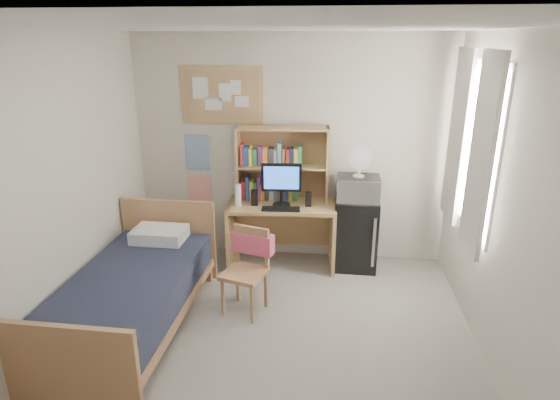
# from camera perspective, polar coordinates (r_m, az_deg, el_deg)

# --- Properties ---
(floor) EXTENTS (3.60, 4.20, 0.02)m
(floor) POSITION_cam_1_polar(r_m,az_deg,el_deg) (4.09, -1.71, -19.25)
(floor) COLOR gray
(floor) RESTS_ON ground
(ceiling) EXTENTS (3.60, 4.20, 0.02)m
(ceiling) POSITION_cam_1_polar(r_m,az_deg,el_deg) (3.21, -2.21, 20.34)
(ceiling) COLOR white
(ceiling) RESTS_ON wall_back
(wall_back) EXTENTS (3.60, 0.04, 2.60)m
(wall_back) POSITION_cam_1_polar(r_m,az_deg,el_deg) (5.43, 1.24, 6.07)
(wall_back) COLOR beige
(wall_back) RESTS_ON floor
(wall_left) EXTENTS (0.04, 4.20, 2.60)m
(wall_left) POSITION_cam_1_polar(r_m,az_deg,el_deg) (4.09, -27.75, -0.66)
(wall_left) COLOR beige
(wall_left) RESTS_ON floor
(wall_right) EXTENTS (0.04, 4.20, 2.60)m
(wall_right) POSITION_cam_1_polar(r_m,az_deg,el_deg) (3.65, 27.29, -2.80)
(wall_right) COLOR beige
(wall_right) RESTS_ON floor
(window_unit) EXTENTS (0.10, 1.40, 1.70)m
(window_unit) POSITION_cam_1_polar(r_m,az_deg,el_deg) (4.65, 22.33, 6.16)
(window_unit) COLOR white
(window_unit) RESTS_ON wall_right
(curtain_left) EXTENTS (0.04, 0.55, 1.70)m
(curtain_left) POSITION_cam_1_polar(r_m,az_deg,el_deg) (4.27, 23.31, 4.97)
(curtain_left) COLOR beige
(curtain_left) RESTS_ON wall_right
(curtain_right) EXTENTS (0.04, 0.55, 1.70)m
(curtain_right) POSITION_cam_1_polar(r_m,az_deg,el_deg) (5.02, 20.83, 7.22)
(curtain_right) COLOR beige
(curtain_right) RESTS_ON wall_right
(bulletin_board) EXTENTS (0.94, 0.03, 0.64)m
(bulletin_board) POSITION_cam_1_polar(r_m,az_deg,el_deg) (5.44, -7.14, 12.57)
(bulletin_board) COLOR tan
(bulletin_board) RESTS_ON wall_back
(poster_wave) EXTENTS (0.30, 0.01, 0.42)m
(poster_wave) POSITION_cam_1_polar(r_m,az_deg,el_deg) (5.64, -10.03, 5.74)
(poster_wave) COLOR #2859A3
(poster_wave) RESTS_ON wall_back
(poster_japan) EXTENTS (0.28, 0.01, 0.36)m
(poster_japan) POSITION_cam_1_polar(r_m,az_deg,el_deg) (5.76, -9.76, 1.19)
(poster_japan) COLOR #F34B2A
(poster_japan) RESTS_ON wall_back
(desk) EXTENTS (1.25, 0.68, 0.76)m
(desk) POSITION_cam_1_polar(r_m,az_deg,el_deg) (5.42, 0.20, -4.22)
(desk) COLOR tan
(desk) RESTS_ON floor
(desk_chair) EXTENTS (0.52, 0.52, 0.83)m
(desk_chair) POSITION_cam_1_polar(r_m,az_deg,el_deg) (4.51, -4.40, -8.86)
(desk_chair) COLOR #AB7C51
(desk_chair) RESTS_ON floor
(mini_fridge) EXTENTS (0.49, 0.49, 0.82)m
(mini_fridge) POSITION_cam_1_polar(r_m,az_deg,el_deg) (5.45, 9.18, -3.99)
(mini_fridge) COLOR black
(mini_fridge) RESTS_ON floor
(bed) EXTENTS (1.03, 2.00, 0.54)m
(bed) POSITION_cam_1_polar(r_m,az_deg,el_deg) (4.55, -17.61, -11.64)
(bed) COLOR black
(bed) RESTS_ON floor
(hutch) EXTENTS (1.05, 0.33, 0.85)m
(hutch) POSITION_cam_1_polar(r_m,az_deg,el_deg) (5.30, 0.28, 4.41)
(hutch) COLOR tan
(hutch) RESTS_ON desk
(monitor) EXTENTS (0.44, 0.06, 0.47)m
(monitor) POSITION_cam_1_polar(r_m,az_deg,el_deg) (5.15, 0.17, 1.78)
(monitor) COLOR black
(monitor) RESTS_ON desk
(keyboard) EXTENTS (0.42, 0.16, 0.02)m
(keyboard) POSITION_cam_1_polar(r_m,az_deg,el_deg) (5.09, 0.10, -1.10)
(keyboard) COLOR black
(keyboard) RESTS_ON desk
(speaker_left) EXTENTS (0.08, 0.08, 0.18)m
(speaker_left) POSITION_cam_1_polar(r_m,az_deg,el_deg) (5.22, -3.12, 0.29)
(speaker_left) COLOR black
(speaker_left) RESTS_ON desk
(speaker_right) EXTENTS (0.07, 0.07, 0.16)m
(speaker_right) POSITION_cam_1_polar(r_m,az_deg,el_deg) (5.20, 3.48, 0.11)
(speaker_right) COLOR black
(speaker_right) RESTS_ON desk
(water_bottle) EXTENTS (0.08, 0.08, 0.25)m
(water_bottle) POSITION_cam_1_polar(r_m,az_deg,el_deg) (5.19, -5.15, 0.56)
(water_bottle) COLOR white
(water_bottle) RESTS_ON desk
(hoodie) EXTENTS (0.44, 0.24, 0.20)m
(hoodie) POSITION_cam_1_polar(r_m,az_deg,el_deg) (4.57, -3.33, -5.25)
(hoodie) COLOR #CC4D68
(hoodie) RESTS_ON desk_chair
(microwave) EXTENTS (0.47, 0.36, 0.27)m
(microwave) POSITION_cam_1_polar(r_m,az_deg,el_deg) (5.24, 9.50, 1.42)
(microwave) COLOR silver
(microwave) RESTS_ON mini_fridge
(desk_fan) EXTENTS (0.26, 0.26, 0.31)m
(desk_fan) POSITION_cam_1_polar(r_m,az_deg,el_deg) (5.16, 9.67, 4.50)
(desk_fan) COLOR white
(desk_fan) RESTS_ON microwave
(pillow) EXTENTS (0.54, 0.38, 0.13)m
(pillow) POSITION_cam_1_polar(r_m,az_deg,el_deg) (5.01, -14.47, -4.07)
(pillow) COLOR white
(pillow) RESTS_ON bed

